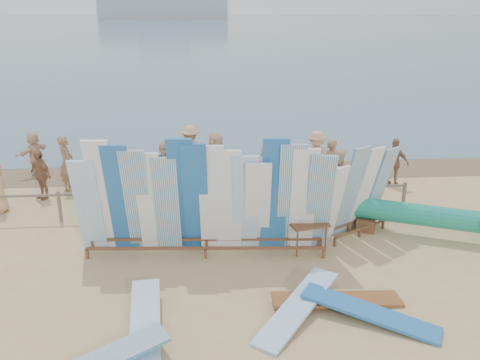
{
  "coord_description": "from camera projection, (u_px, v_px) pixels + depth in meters",
  "views": [
    {
      "loc": [
        0.03,
        -10.63,
        5.9
      ],
      "look_at": [
        1.09,
        2.69,
        1.21
      ],
      "focal_mm": 38.0,
      "sensor_mm": 36.0,
      "label": 1
    }
  ],
  "objects": [
    {
      "name": "ocean",
      "position": [
        198.0,
        26.0,
        132.34
      ],
      "size": [
        320.0,
        240.0,
        0.02
      ],
      "primitive_type": "cube",
      "color": "#44647A",
      "rests_on": "ground"
    },
    {
      "name": "ground",
      "position": [
        203.0,
        267.0,
        11.95
      ],
      "size": [
        160.0,
        160.0,
        0.0
      ],
      "primitive_type": "plane",
      "color": "tan",
      "rests_on": "ground"
    },
    {
      "name": "beach_chair_right",
      "position": [
        245.0,
        193.0,
        15.94
      ],
      "size": [
        0.67,
        0.68,
        0.85
      ],
      "rotation": [
        0.0,
        0.0,
        0.28
      ],
      "color": "red",
      "rests_on": "ground"
    },
    {
      "name": "flat_board_b",
      "position": [
        297.0,
        315.0,
        10.12
      ],
      "size": [
        2.1,
        2.46,
        0.39
      ],
      "primitive_type": "cube",
      "rotation": [
        0.12,
        0.0,
        -0.66
      ],
      "color": "#8CB7E0",
      "rests_on": "ground"
    },
    {
      "name": "outrigger_canoe",
      "position": [
        435.0,
        218.0,
        13.23
      ],
      "size": [
        6.06,
        3.06,
        0.91
      ],
      "rotation": [
        0.0,
        0.0,
        -0.41
      ],
      "color": "brown",
      "rests_on": "ground"
    },
    {
      "name": "beachgoer_3",
      "position": [
        190.0,
        152.0,
        17.79
      ],
      "size": [
        1.19,
        1.24,
        1.89
      ],
      "primitive_type": "imported",
      "rotation": [
        0.0,
        0.0,
        3.98
      ],
      "color": "tan",
      "rests_on": "ground"
    },
    {
      "name": "beachgoer_2",
      "position": [
        164.0,
        168.0,
        16.31
      ],
      "size": [
        0.93,
        0.62,
        1.75
      ],
      "primitive_type": "imported",
      "rotation": [
        0.0,
        0.0,
        2.87
      ],
      "color": "beige",
      "rests_on": "ground"
    },
    {
      "name": "beachgoer_6",
      "position": [
        268.0,
        168.0,
        16.3
      ],
      "size": [
        0.79,
        0.95,
        1.76
      ],
      "primitive_type": "imported",
      "rotation": [
        0.0,
        0.0,
        4.17
      ],
      "color": "tan",
      "rests_on": "ground"
    },
    {
      "name": "vendor_table",
      "position": [
        308.0,
        235.0,
        12.64
      ],
      "size": [
        1.05,
        0.84,
        1.23
      ],
      "rotation": [
        0.0,
        0.0,
        0.22
      ],
      "color": "brown",
      "rests_on": "ground"
    },
    {
      "name": "beachgoer_7",
      "position": [
        329.0,
        166.0,
        16.3
      ],
      "size": [
        0.75,
        0.71,
        1.83
      ],
      "primitive_type": "imported",
      "rotation": [
        0.0,
        0.0,
        3.83
      ],
      "color": "#8C6042",
      "rests_on": "ground"
    },
    {
      "name": "stroller",
      "position": [
        301.0,
        190.0,
        15.77
      ],
      "size": [
        0.58,
        0.77,
        0.98
      ],
      "rotation": [
        0.0,
        0.0,
        -0.12
      ],
      "color": "red",
      "rests_on": "ground"
    },
    {
      "name": "flat_board_d",
      "position": [
        369.0,
        320.0,
        9.98
      ],
      "size": [
        2.6,
        1.87,
        0.35
      ],
      "primitive_type": "cube",
      "rotation": [
        0.1,
        0.0,
        1.03
      ],
      "color": "#2264AC",
      "rests_on": "ground"
    },
    {
      "name": "beachgoer_9",
      "position": [
        316.0,
        157.0,
        17.24
      ],
      "size": [
        1.29,
        0.95,
        1.84
      ],
      "primitive_type": "imported",
      "rotation": [
        0.0,
        0.0,
        5.84
      ],
      "color": "tan",
      "rests_on": "ground"
    },
    {
      "name": "beachgoer_4",
      "position": [
        190.0,
        163.0,
        16.74
      ],
      "size": [
        1.06,
        0.54,
        1.75
      ],
      "primitive_type": "imported",
      "rotation": [
        0.0,
        0.0,
        3.05
      ],
      "color": "#8C6042",
      "rests_on": "ground"
    },
    {
      "name": "beachgoer_10",
      "position": [
        394.0,
        163.0,
        17.03
      ],
      "size": [
        1.01,
        0.89,
        1.63
      ],
      "primitive_type": "imported",
      "rotation": [
        0.0,
        0.0,
        2.52
      ],
      "color": "#8C6042",
      "rests_on": "ground"
    },
    {
      "name": "beachgoer_11",
      "position": [
        34.0,
        153.0,
        18.3
      ],
      "size": [
        1.08,
        1.48,
        1.54
      ],
      "primitive_type": "imported",
      "rotation": [
        0.0,
        0.0,
        4.23
      ],
      "color": "beige",
      "rests_on": "ground"
    },
    {
      "name": "main_surfboard_rack",
      "position": [
        205.0,
        202.0,
        12.15
      ],
      "size": [
        6.19,
        1.26,
        3.07
      ],
      "rotation": [
        0.0,
        0.0,
        -0.07
      ],
      "color": "brown",
      "rests_on": "ground"
    },
    {
      "name": "distant_ship",
      "position": [
        163.0,
        4.0,
        178.6
      ],
      "size": [
        45.0,
        8.0,
        14.0
      ],
      "color": "#999EA3",
      "rests_on": "ocean"
    },
    {
      "name": "fence",
      "position": [
        201.0,
        197.0,
        14.56
      ],
      "size": [
        12.08,
        0.08,
        0.9
      ],
      "color": "#6F6053",
      "rests_on": "ground"
    },
    {
      "name": "side_surfboard_rack",
      "position": [
        357.0,
        194.0,
        13.28
      ],
      "size": [
        2.26,
        1.71,
        2.55
      ],
      "rotation": [
        0.0,
        0.0,
        0.54
      ],
      "color": "brown",
      "rests_on": "ground"
    },
    {
      "name": "flat_board_a",
      "position": [
        146.0,
        334.0,
        9.54
      ],
      "size": [
        0.76,
        2.72,
        0.4
      ],
      "primitive_type": "cube",
      "rotation": [
        0.12,
        0.0,
        0.08
      ],
      "color": "#8CB7E0",
      "rests_on": "ground"
    },
    {
      "name": "beachgoer_extra_1",
      "position": [
        41.0,
        174.0,
        15.94
      ],
      "size": [
        0.98,
        0.89,
        1.58
      ],
      "primitive_type": "imported",
      "rotation": [
        0.0,
        0.0,
        5.61
      ],
      "color": "#8C6042",
      "rests_on": "ground"
    },
    {
      "name": "beachgoer_5",
      "position": [
        215.0,
        159.0,
        17.02
      ],
      "size": [
        1.43,
        1.72,
        1.84
      ],
      "primitive_type": "imported",
      "rotation": [
        0.0,
        0.0,
        4.1
      ],
      "color": "beige",
      "rests_on": "ground"
    },
    {
      "name": "beachgoer_1",
      "position": [
        67.0,
        163.0,
        16.64
      ],
      "size": [
        0.38,
        0.68,
        1.84
      ],
      "primitive_type": "imported",
      "rotation": [
        0.0,
        0.0,
        1.55
      ],
      "color": "#8C6042",
      "rests_on": "ground"
    },
    {
      "name": "wet_sand_strip",
      "position": [
        201.0,
        171.0,
        18.72
      ],
      "size": [
        40.0,
        2.6,
        0.01
      ],
      "primitive_type": "cube",
      "color": "brown",
      "rests_on": "ground"
    },
    {
      "name": "beachgoer_8",
      "position": [
        339.0,
        177.0,
        15.35
      ],
      "size": [
        0.78,
        0.96,
        1.79
      ],
      "primitive_type": "imported",
      "rotation": [
        0.0,
        0.0,
        1.07
      ],
      "color": "beige",
      "rests_on": "ground"
    },
    {
      "name": "beach_chair_left",
      "position": [
        235.0,
        198.0,
        15.52
      ],
      "size": [
        0.69,
        0.7,
        0.83
      ],
      "rotation": [
        0.0,
        0.0,
        -0.39
      ],
      "color": "red",
      "rests_on": "ground"
    },
    {
      "name": "flat_board_c",
      "position": [
        337.0,
        304.0,
        10.5
      ],
      "size": [
        2.71,
        0.63,
        0.21
      ],
      "primitive_type": "cube",
      "rotation": [
        0.05,
        0.0,
        1.6
      ],
      "color": "brown",
      "rests_on": "ground"
    }
  ]
}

